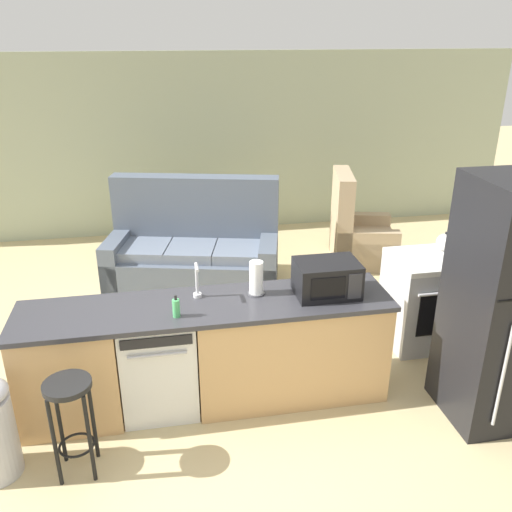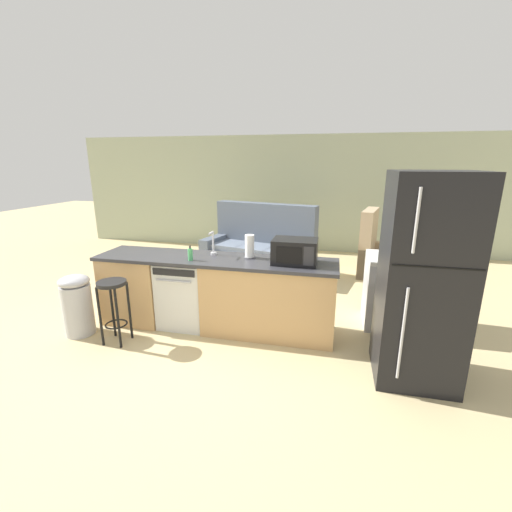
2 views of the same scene
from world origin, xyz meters
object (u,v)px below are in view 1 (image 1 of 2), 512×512
(dishwasher, at_px, (159,361))
(paper_towel_roll, at_px, (256,278))
(soap_bottle, at_px, (176,308))
(bar_stool, at_px, (71,408))
(kettle, at_px, (445,242))
(refrigerator, at_px, (506,304))
(microwave, at_px, (327,278))
(armchair, at_px, (356,236))
(couch, at_px, (194,252))
(stove_range, at_px, (428,299))

(dishwasher, distance_m, paper_towel_roll, 1.03)
(paper_towel_roll, relative_size, soap_bottle, 1.60)
(dishwasher, xyz_separation_m, soap_bottle, (0.16, -0.15, 0.55))
(soap_bottle, height_order, bar_stool, soap_bottle)
(dishwasher, bearing_deg, kettle, 13.78)
(refrigerator, height_order, bar_stool, refrigerator)
(microwave, distance_m, soap_bottle, 1.22)
(dishwasher, height_order, bar_stool, dishwasher)
(dishwasher, height_order, armchair, armchair)
(dishwasher, bearing_deg, bar_stool, -133.33)
(soap_bottle, distance_m, couch, 2.56)
(microwave, height_order, paper_towel_roll, paper_towel_roll)
(paper_towel_roll, relative_size, kettle, 1.38)
(bar_stool, bearing_deg, couch, 70.28)
(stove_range, bearing_deg, microwave, -155.96)
(dishwasher, height_order, refrigerator, refrigerator)
(kettle, relative_size, armchair, 0.17)
(stove_range, height_order, soap_bottle, soap_bottle)
(kettle, bearing_deg, bar_stool, -158.79)
(dishwasher, bearing_deg, stove_range, 11.91)
(paper_towel_roll, height_order, kettle, paper_towel_roll)
(stove_range, xyz_separation_m, refrigerator, (-0.00, -1.10, 0.52))
(stove_range, xyz_separation_m, bar_stool, (-3.19, -1.17, 0.08))
(refrigerator, distance_m, bar_stool, 3.22)
(paper_towel_roll, xyz_separation_m, bar_stool, (-1.40, -0.73, -0.50))
(dishwasher, relative_size, bar_stool, 1.14)
(microwave, relative_size, paper_towel_roll, 1.77)
(bar_stool, bearing_deg, dishwasher, 46.67)
(kettle, bearing_deg, dishwasher, -166.22)
(paper_towel_roll, distance_m, soap_bottle, 0.70)
(bar_stool, bearing_deg, soap_bottle, 32.03)
(armchair, bearing_deg, kettle, -85.24)
(kettle, bearing_deg, soap_bottle, -162.27)
(paper_towel_roll, bearing_deg, armchair, 54.02)
(soap_bottle, bearing_deg, microwave, 7.26)
(paper_towel_roll, bearing_deg, refrigerator, -20.07)
(stove_range, height_order, couch, couch)
(refrigerator, xyz_separation_m, kettle, (0.17, 1.23, 0.01))
(microwave, height_order, bar_stool, microwave)
(kettle, height_order, couch, couch)
(soap_bottle, bearing_deg, paper_towel_roll, 21.60)
(stove_range, relative_size, refrigerator, 0.46)
(microwave, bearing_deg, soap_bottle, -172.74)
(dishwasher, height_order, stove_range, stove_range)
(refrigerator, relative_size, bar_stool, 2.63)
(stove_range, distance_m, paper_towel_roll, 1.93)
(armchair, bearing_deg, bar_stool, -134.97)
(dishwasher, xyz_separation_m, kettle, (2.77, 0.68, 0.56))
(dishwasher, distance_m, bar_stool, 0.87)
(refrigerator, distance_m, couch, 3.62)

